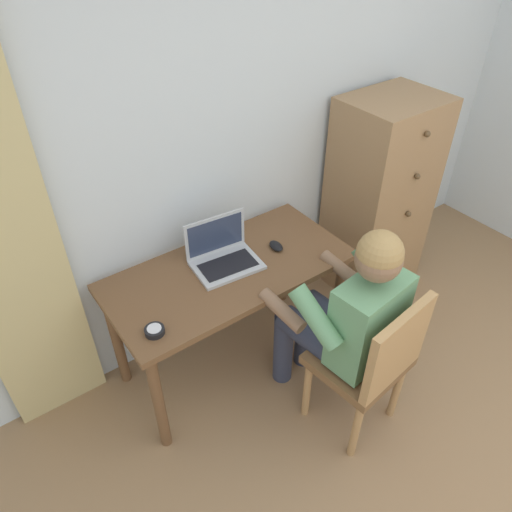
{
  "coord_description": "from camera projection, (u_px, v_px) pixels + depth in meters",
  "views": [
    {
      "loc": [
        -1.35,
        0.2,
        2.32
      ],
      "look_at": [
        -0.24,
        1.72,
        0.82
      ],
      "focal_mm": 33.78,
      "sensor_mm": 36.0,
      "label": 1
    }
  ],
  "objects": [
    {
      "name": "wall_back",
      "position": [
        240.0,
        131.0,
        2.55
      ],
      "size": [
        4.8,
        0.05,
        2.5
      ],
      "primitive_type": "cube",
      "color": "silver",
      "rests_on": "ground_plane"
    },
    {
      "name": "dresser",
      "position": [
        379.0,
        197.0,
        3.14
      ],
      "size": [
        0.59,
        0.49,
        1.32
      ],
      "color": "#9E754C",
      "rests_on": "ground_plane"
    },
    {
      "name": "person_seated",
      "position": [
        346.0,
        313.0,
        2.28
      ],
      "size": [
        0.57,
        0.61,
        1.21
      ],
      "color": "#33384C",
      "rests_on": "ground_plane"
    },
    {
      "name": "curtain_panel",
      "position": [
        1.0,
        241.0,
        2.01
      ],
      "size": [
        0.46,
        0.03,
        2.23
      ],
      "primitive_type": "cube",
      "color": "#CCB77A",
      "rests_on": "ground_plane"
    },
    {
      "name": "computer_mouse",
      "position": [
        276.0,
        246.0,
        2.61
      ],
      "size": [
        0.07,
        0.11,
        0.03
      ],
      "primitive_type": "ellipsoid",
      "rotation": [
        0.0,
        0.0,
        -0.12
      ],
      "color": "black",
      "rests_on": "desk"
    },
    {
      "name": "desk_clock",
      "position": [
        155.0,
        331.0,
        2.13
      ],
      "size": [
        0.09,
        0.09,
        0.03
      ],
      "color": "black",
      "rests_on": "desk"
    },
    {
      "name": "laptop",
      "position": [
        223.0,
        255.0,
        2.49
      ],
      "size": [
        0.36,
        0.28,
        0.24
      ],
      "color": "#B7BABF",
      "rests_on": "desk"
    },
    {
      "name": "chair",
      "position": [
        371.0,
        361.0,
        2.28
      ],
      "size": [
        0.46,
        0.45,
        0.89
      ],
      "color": "brown",
      "rests_on": "ground_plane"
    },
    {
      "name": "desk",
      "position": [
        230.0,
        283.0,
        2.55
      ],
      "size": [
        1.28,
        0.61,
        0.72
      ],
      "color": "brown",
      "rests_on": "ground_plane"
    }
  ]
}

